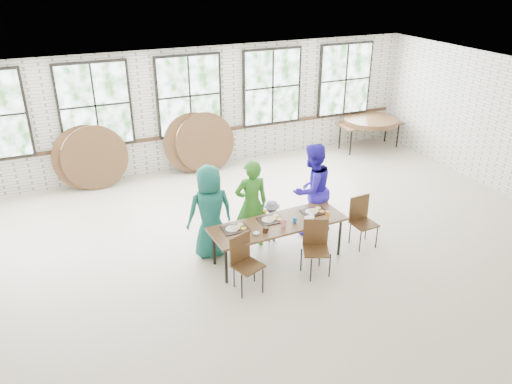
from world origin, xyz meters
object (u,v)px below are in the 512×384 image
(dining_table, at_px, (278,225))
(storage_table, at_px, (370,125))
(chair_near_right, at_px, (316,242))
(chair_near_left, at_px, (244,258))

(dining_table, distance_m, storage_table, 6.39)
(chair_near_right, relative_size, storage_table, 0.52)
(dining_table, distance_m, chair_near_left, 1.02)
(chair_near_right, bearing_deg, dining_table, 150.20)
(dining_table, relative_size, chair_near_right, 2.56)
(chair_near_left, bearing_deg, storage_table, 18.44)
(dining_table, relative_size, storage_table, 1.34)
(chair_near_left, distance_m, storage_table, 7.39)
(dining_table, distance_m, chair_near_right, 0.72)
(chair_near_left, height_order, storage_table, chair_near_left)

